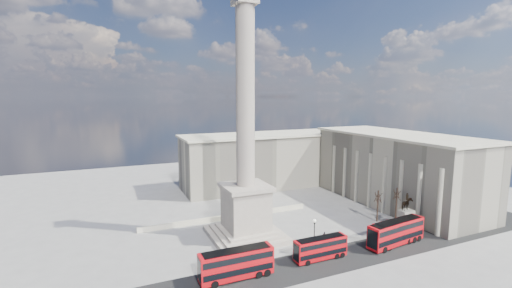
{
  "coord_description": "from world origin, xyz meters",
  "views": [
    {
      "loc": [
        -24.52,
        -56.03,
        28.07
      ],
      "look_at": [
        1.42,
        3.16,
        19.13
      ],
      "focal_mm": 24.0,
      "sensor_mm": 36.0,
      "label": 1
    }
  ],
  "objects": [
    {
      "name": "building_east",
      "position": [
        45.0,
        10.0,
        9.32
      ],
      "size": [
        19.0,
        46.0,
        18.6
      ],
      "color": "#B7B096",
      "rests_on": "ground"
    },
    {
      "name": "bare_tree_mid",
      "position": [
        30.57,
        1.17,
        5.97
      ],
      "size": [
        2.0,
        2.0,
        7.58
      ],
      "rotation": [
        0.0,
        0.0,
        -0.17
      ],
      "color": "#332319",
      "rests_on": "ground"
    },
    {
      "name": "building_northeast",
      "position": [
        20.0,
        40.0,
        8.32
      ],
      "size": [
        51.0,
        17.0,
        16.6
      ],
      "color": "#B7B096",
      "rests_on": "ground"
    },
    {
      "name": "bare_tree_far",
      "position": [
        39.8,
        7.46,
        5.44
      ],
      "size": [
        1.69,
        1.69,
        6.9
      ],
      "rotation": [
        0.0,
        0.0,
        0.2
      ],
      "color": "#332319",
      "rests_on": "ground"
    },
    {
      "name": "red_bus_b",
      "position": [
        8.34,
        -9.06,
        2.08
      ],
      "size": [
        9.78,
        2.37,
        3.96
      ],
      "rotation": [
        0.0,
        0.0,
        0.0
      ],
      "color": "red",
      "rests_on": "ground"
    },
    {
      "name": "pedestrian_standing",
      "position": [
        32.32,
        -6.5,
        0.93
      ],
      "size": [
        0.96,
        0.78,
        1.86
      ],
      "primitive_type": "imported",
      "rotation": [
        0.0,
        0.0,
        3.06
      ],
      "color": "#242329",
      "rests_on": "ground"
    },
    {
      "name": "red_bus_a",
      "position": [
        -7.24,
        -9.22,
        2.49
      ],
      "size": [
        11.73,
        2.85,
        4.75
      ],
      "rotation": [
        0.0,
        0.0,
        -0.01
      ],
      "color": "red",
      "rests_on": "ground"
    },
    {
      "name": "red_bus_c",
      "position": [
        25.58,
        -9.73,
        2.5
      ],
      "size": [
        11.96,
        3.93,
        4.76
      ],
      "rotation": [
        0.0,
        0.0,
        0.11
      ],
      "color": "red",
      "rests_on": "ground"
    },
    {
      "name": "pedestrian_walking",
      "position": [
        22.54,
        -6.42,
        0.93
      ],
      "size": [
        0.7,
        0.49,
        1.86
      ],
      "primitive_type": "imported",
      "rotation": [
        0.0,
        0.0,
        -0.06
      ],
      "color": "#242329",
      "rests_on": "ground"
    },
    {
      "name": "nelsons_column",
      "position": [
        0.0,
        5.0,
        12.92
      ],
      "size": [
        14.0,
        14.0,
        49.85
      ],
      "color": "#ADA290",
      "rests_on": "ground"
    },
    {
      "name": "asphalt_road",
      "position": [
        5.0,
        -10.0,
        0.0
      ],
      "size": [
        120.0,
        9.0,
        0.01
      ],
      "primitive_type": "cube",
      "color": "black",
      "rests_on": "ground"
    },
    {
      "name": "ground",
      "position": [
        0.0,
        0.0,
        0.0
      ],
      "size": [
        180.0,
        180.0,
        0.0
      ],
      "primitive_type": "plane",
      "color": "gray",
      "rests_on": "ground"
    },
    {
      "name": "red_bus_d",
      "position": [
        24.13,
        -9.92,
        2.48
      ],
      "size": [
        11.91,
        4.18,
        4.73
      ],
      "rotation": [
        0.0,
        0.0,
        0.13
      ],
      "color": "red",
      "rests_on": "ground"
    },
    {
      "name": "victorian_lamp",
      "position": [
        8.19,
        -7.18,
        3.91
      ],
      "size": [
        0.57,
        0.57,
        6.65
      ],
      "rotation": [
        0.0,
        0.0,
        0.22
      ],
      "color": "black",
      "rests_on": "ground"
    },
    {
      "name": "bare_tree_near",
      "position": [
        34.99,
        0.04,
        6.3
      ],
      "size": [
        1.83,
        1.83,
        7.99
      ],
      "rotation": [
        0.0,
        0.0,
        -0.16
      ],
      "color": "#332319",
      "rests_on": "ground"
    },
    {
      "name": "balustrade_wall",
      "position": [
        0.0,
        16.0,
        0.55
      ],
      "size": [
        40.0,
        0.6,
        1.1
      ],
      "primitive_type": "cube",
      "color": "beige",
      "rests_on": "ground"
    },
    {
      "name": "pedestrian_crossing",
      "position": [
        13.45,
        -2.92,
        0.94
      ],
      "size": [
        0.89,
        1.2,
        1.89
      ],
      "primitive_type": "imported",
      "rotation": [
        0.0,
        0.0,
        2.02
      ],
      "color": "#242329",
      "rests_on": "ground"
    },
    {
      "name": "equestrian_statue",
      "position": [
        32.85,
        -4.78,
        2.74
      ],
      "size": [
        3.79,
        2.84,
        7.95
      ],
      "color": "beige",
      "rests_on": "ground"
    }
  ]
}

